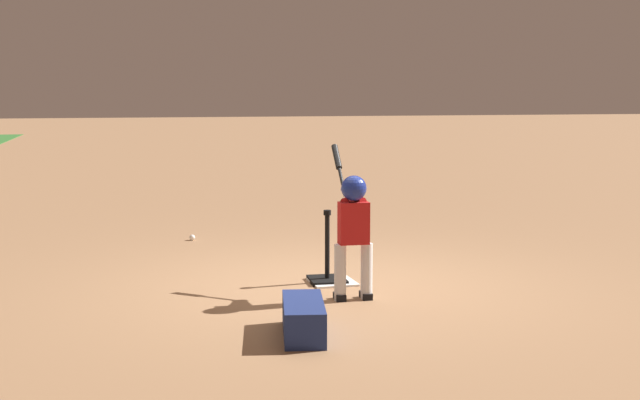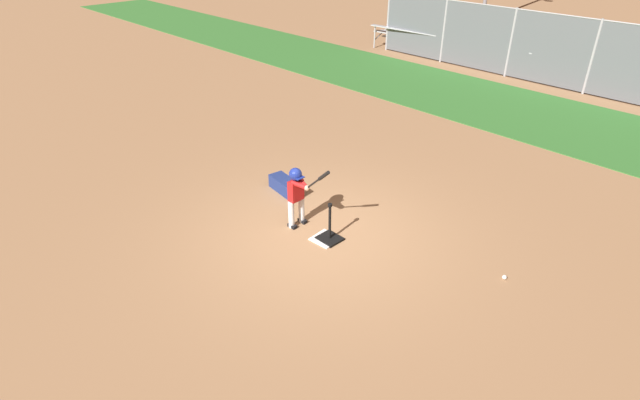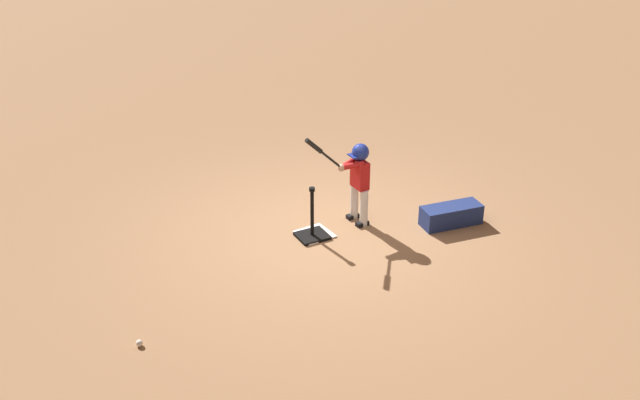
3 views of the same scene
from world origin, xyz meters
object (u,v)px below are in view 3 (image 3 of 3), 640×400
equipment_bag (451,215)px  batting_tee (312,230)px  batter_child (358,173)px  baseball (139,343)px

equipment_bag → batting_tee: bearing=-9.6°
batter_child → equipment_bag: bearing=149.5°
batting_tee → baseball: 2.96m
batter_child → baseball: 3.75m
batter_child → equipment_bag: 1.43m
batting_tee → baseball: (2.70, 1.22, -0.08)m
equipment_bag → baseball: bearing=15.6°
baseball → equipment_bag: (-4.56, -0.65, 0.10)m
batting_tee → batter_child: 0.98m
batting_tee → batter_child: batter_child is taller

